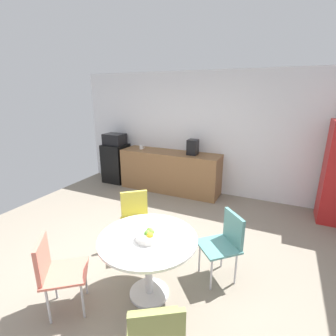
% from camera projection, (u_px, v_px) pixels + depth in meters
% --- Properties ---
extents(ground_plane, '(6.00, 6.00, 0.00)m').
position_uv_depth(ground_plane, '(131.00, 269.00, 3.19)').
color(ground_plane, gray).
extents(wall_back, '(6.00, 0.10, 2.60)m').
position_uv_depth(wall_back, '(205.00, 134.00, 5.41)').
color(wall_back, silver).
rests_on(wall_back, ground_plane).
extents(counter_block, '(2.25, 0.60, 0.90)m').
position_uv_depth(counter_block, '(170.00, 171.00, 5.62)').
color(counter_block, brown).
rests_on(counter_block, ground_plane).
extents(mini_fridge, '(0.54, 0.54, 0.94)m').
position_uv_depth(mini_fridge, '(116.00, 163.00, 6.21)').
color(mini_fridge, black).
rests_on(mini_fridge, ground_plane).
extents(microwave, '(0.48, 0.38, 0.26)m').
position_uv_depth(microwave, '(115.00, 139.00, 6.04)').
color(microwave, black).
rests_on(microwave, mini_fridge).
extents(round_table, '(1.04, 1.04, 0.73)m').
position_uv_depth(round_table, '(148.00, 249.00, 2.63)').
color(round_table, silver).
rests_on(round_table, ground_plane).
extents(chair_olive, '(0.58, 0.58, 0.83)m').
position_uv_depth(chair_olive, '(156.00, 336.00, 1.76)').
color(chair_olive, silver).
rests_on(chair_olive, ground_plane).
extents(chair_teal, '(0.59, 0.59, 0.83)m').
position_uv_depth(chair_teal, '(226.00, 239.00, 2.92)').
color(chair_teal, silver).
rests_on(chair_teal, ground_plane).
extents(chair_yellow, '(0.59, 0.59, 0.83)m').
position_uv_depth(chair_yellow, '(135.00, 214.00, 3.51)').
color(chair_yellow, silver).
rests_on(chair_yellow, ground_plane).
extents(chair_coral, '(0.59, 0.59, 0.83)m').
position_uv_depth(chair_coral, '(54.00, 267.00, 2.45)').
color(chair_coral, silver).
rests_on(chair_coral, ground_plane).
extents(fruit_bowl, '(0.25, 0.25, 0.11)m').
position_uv_depth(fruit_bowl, '(148.00, 236.00, 2.53)').
color(fruit_bowl, silver).
rests_on(fruit_bowl, round_table).
extents(mug_white, '(0.13, 0.08, 0.09)m').
position_uv_depth(mug_white, '(141.00, 147.00, 5.76)').
color(mug_white, white).
rests_on(mug_white, counter_block).
extents(coffee_maker, '(0.20, 0.24, 0.32)m').
position_uv_depth(coffee_maker, '(193.00, 147.00, 5.23)').
color(coffee_maker, black).
rests_on(coffee_maker, counter_block).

